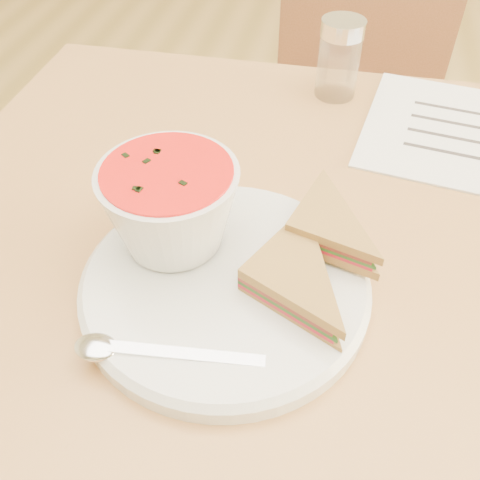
% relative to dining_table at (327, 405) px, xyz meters
% --- Properties ---
extents(dining_table, '(1.00, 0.70, 0.75)m').
position_rel_dining_table_xyz_m(dining_table, '(0.00, 0.00, 0.00)').
color(dining_table, olive).
rests_on(dining_table, floor).
extents(chair_far, '(0.44, 0.44, 0.86)m').
position_rel_dining_table_xyz_m(chair_far, '(0.02, 0.59, 0.06)').
color(chair_far, brown).
rests_on(chair_far, floor).
extents(plate, '(0.33, 0.33, 0.02)m').
position_rel_dining_table_xyz_m(plate, '(-0.13, -0.11, 0.38)').
color(plate, silver).
rests_on(plate, dining_table).
extents(soup_bowl, '(0.15, 0.15, 0.09)m').
position_rel_dining_table_xyz_m(soup_bowl, '(-0.19, -0.07, 0.44)').
color(soup_bowl, silver).
rests_on(soup_bowl, plate).
extents(sandwich_half_a, '(0.14, 0.14, 0.03)m').
position_rel_dining_table_xyz_m(sandwich_half_a, '(-0.11, -0.12, 0.41)').
color(sandwich_half_a, '#B99341').
rests_on(sandwich_half_a, plate).
extents(sandwich_half_b, '(0.12, 0.12, 0.03)m').
position_rel_dining_table_xyz_m(sandwich_half_b, '(-0.08, -0.07, 0.42)').
color(sandwich_half_b, '#B99341').
rests_on(sandwich_half_b, plate).
extents(spoon, '(0.19, 0.06, 0.01)m').
position_rel_dining_table_xyz_m(spoon, '(-0.16, -0.20, 0.40)').
color(spoon, silver).
rests_on(spoon, plate).
extents(condiment_shaker, '(0.08, 0.08, 0.11)m').
position_rel_dining_table_xyz_m(condiment_shaker, '(-0.06, 0.28, 0.43)').
color(condiment_shaker, silver).
rests_on(condiment_shaker, dining_table).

